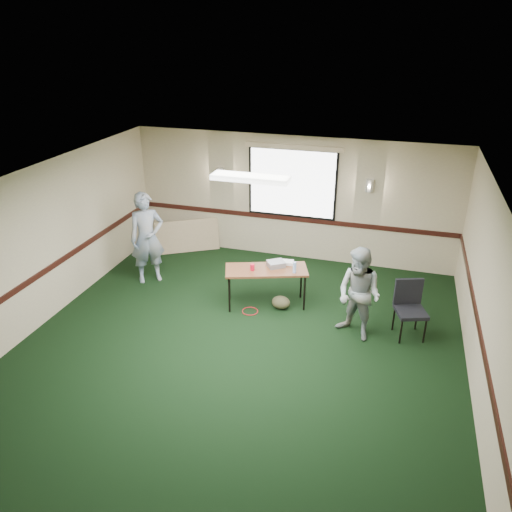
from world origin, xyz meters
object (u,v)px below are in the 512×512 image
(person_right, at_px, (359,294))
(person_left, at_px, (147,238))
(folding_table, at_px, (266,272))
(projector, at_px, (276,264))
(conference_chair, at_px, (410,304))

(person_right, bearing_deg, person_left, -161.88)
(person_left, distance_m, person_right, 4.32)
(folding_table, relative_size, person_right, 1.00)
(person_left, bearing_deg, folding_table, -44.59)
(person_left, bearing_deg, projector, -40.98)
(conference_chair, bearing_deg, projector, 151.29)
(conference_chair, xyz_separation_m, person_left, (-5.04, 0.52, 0.36))
(folding_table, bearing_deg, projector, 28.42)
(projector, distance_m, person_left, 2.67)
(folding_table, xyz_separation_m, person_left, (-2.52, 0.28, 0.24))
(projector, height_order, conference_chair, conference_chair)
(folding_table, bearing_deg, person_left, 154.49)
(person_left, xyz_separation_m, person_right, (4.23, -0.85, -0.13))
(folding_table, distance_m, person_left, 2.55)
(projector, relative_size, conference_chair, 0.31)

